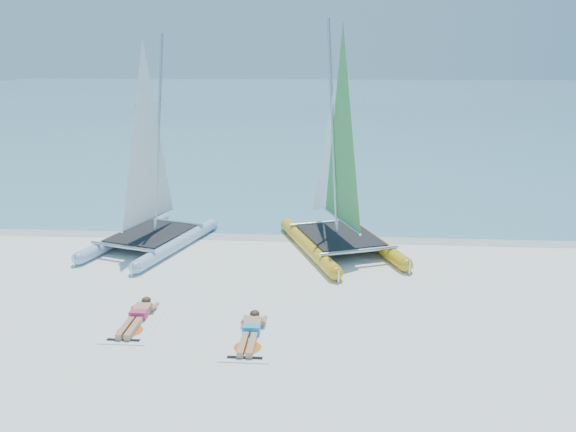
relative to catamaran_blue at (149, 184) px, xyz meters
name	(u,v)px	position (x,y,z in m)	size (l,w,h in m)	color
ground	(268,308)	(4.05, -4.24, -1.95)	(140.00, 140.00, 0.00)	white
sea	(318,99)	(4.05, 58.76, -1.95)	(140.00, 115.00, 0.01)	#76B4C6
wet_sand_strip	(286,235)	(4.05, 1.26, -1.95)	(140.00, 1.40, 0.01)	silver
catamaran_blue	(149,184)	(0.00, 0.00, 0.00)	(3.59, 5.25, 6.54)	#A8BCDD
catamaran_yellow	(335,175)	(5.62, 0.51, 0.25)	(4.09, 5.65, 6.98)	gold
towel_a	(135,324)	(1.21, -5.28, -1.94)	(1.00, 1.85, 0.02)	white
sunbather_a	(138,315)	(1.21, -5.09, -1.83)	(0.37, 1.73, 0.26)	tan
towel_b	(250,339)	(3.83, -5.80, -1.94)	(1.00, 1.85, 0.02)	white
sunbather_b	(251,330)	(3.83, -5.61, -1.83)	(0.37, 1.73, 0.26)	tan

